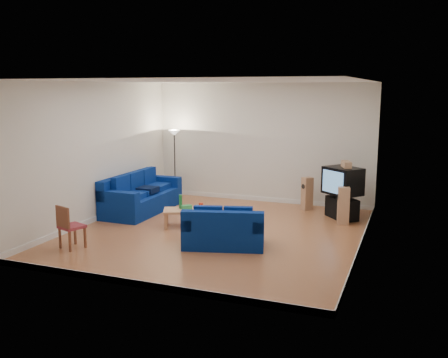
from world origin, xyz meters
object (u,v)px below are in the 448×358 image
(sofa_three_seat, at_px, (140,198))
(sofa_loveseat, at_px, (224,232))
(tv_stand, at_px, (342,208))
(television, at_px, (343,181))
(coffee_table, at_px, (188,212))

(sofa_three_seat, relative_size, sofa_loveseat, 1.39)
(sofa_loveseat, relative_size, tv_stand, 2.14)
(sofa_three_seat, height_order, television, television)
(sofa_three_seat, xyz_separation_m, coffee_table, (1.74, -0.85, -0.00))
(sofa_loveseat, xyz_separation_m, television, (1.83, 3.03, 0.61))
(tv_stand, bearing_deg, coffee_table, -97.64)
(sofa_loveseat, xyz_separation_m, coffee_table, (-1.26, 1.07, 0.05))
(coffee_table, relative_size, television, 1.19)
(coffee_table, bearing_deg, television, 32.46)
(sofa_three_seat, xyz_separation_m, sofa_loveseat, (3.00, -1.92, -0.05))
(tv_stand, relative_size, television, 0.79)
(sofa_three_seat, bearing_deg, tv_stand, 103.11)
(tv_stand, bearing_deg, television, -156.83)
(sofa_loveseat, distance_m, coffee_table, 1.65)
(sofa_loveseat, distance_m, tv_stand, 3.55)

